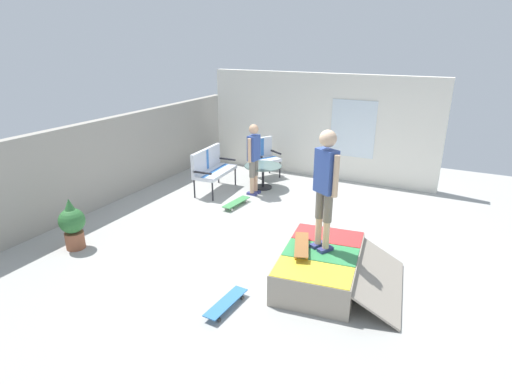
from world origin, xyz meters
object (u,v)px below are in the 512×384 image
(patio_bench, at_px, (211,166))
(patio_chair_near_house, at_px, (264,154))
(skateboard_by_bench, at_px, (236,202))
(person_skater, at_px, (325,181))
(person_watching, at_px, (254,154))
(patio_table, at_px, (263,172))
(potted_plant, at_px, (72,224))
(skateboard_on_ramp, at_px, (302,245))
(skateboard_spare, at_px, (226,303))
(skate_ramp, at_px, (322,266))

(patio_bench, distance_m, patio_chair_near_house, 1.70)
(patio_bench, distance_m, skateboard_by_bench, 1.29)
(person_skater, bearing_deg, person_watching, 42.86)
(patio_table, relative_size, potted_plant, 0.98)
(person_skater, distance_m, skateboard_on_ramp, 1.02)
(patio_bench, bearing_deg, person_watching, -75.35)
(patio_table, distance_m, person_skater, 4.28)
(patio_chair_near_house, xyz_separation_m, potted_plant, (-5.12, 1.15, -0.15))
(patio_table, distance_m, skateboard_on_ramp, 4.13)
(skateboard_by_bench, height_order, skateboard_spare, same)
(person_skater, height_order, skateboard_on_ramp, person_skater)
(skate_ramp, bearing_deg, potted_plant, 102.90)
(patio_chair_near_house, xyz_separation_m, skateboard_by_bench, (-2.18, -0.39, -0.53))
(skateboard_spare, xyz_separation_m, potted_plant, (0.29, 3.23, 0.38))
(person_watching, bearing_deg, patio_bench, 104.65)
(skate_ramp, relative_size, patio_chair_near_house, 1.93)
(patio_bench, relative_size, skateboard_on_ramp, 1.57)
(patio_chair_near_house, xyz_separation_m, person_skater, (-4.08, -2.95, 0.93))
(patio_chair_near_house, xyz_separation_m, person_watching, (-1.32, -0.38, 0.34))
(person_watching, distance_m, potted_plant, 4.13)
(patio_chair_near_house, height_order, person_watching, person_watching)
(patio_bench, distance_m, skateboard_spare, 4.72)
(person_skater, xyz_separation_m, skateboard_spare, (-1.33, 0.87, -1.46))
(skate_ramp, relative_size, skateboard_spare, 2.43)
(patio_table, relative_size, person_skater, 0.50)
(patio_chair_near_house, height_order, skateboard_spare, patio_chair_near_house)
(skate_ramp, bearing_deg, skateboard_spare, 143.22)
(patio_chair_near_house, bearing_deg, skateboard_spare, -159.06)
(patio_table, xyz_separation_m, skateboard_on_ramp, (-3.42, -2.31, 0.17))
(patio_bench, distance_m, patio_table, 1.27)
(patio_chair_near_house, distance_m, person_watching, 1.42)
(skateboard_by_bench, bearing_deg, patio_table, 0.08)
(skate_ramp, height_order, patio_bench, patio_bench)
(patio_chair_near_house, distance_m, person_skater, 5.12)
(patio_bench, height_order, patio_table, patio_bench)
(patio_bench, xyz_separation_m, patio_table, (0.74, -1.01, -0.21))
(skateboard_by_bench, distance_m, skateboard_on_ramp, 3.15)
(patio_bench, bearing_deg, patio_table, -53.95)
(skateboard_by_bench, bearing_deg, person_watching, 0.63)
(patio_table, xyz_separation_m, skateboard_spare, (-4.57, -1.68, -0.32))
(skateboard_on_ramp, bearing_deg, skateboard_spare, 151.59)
(person_skater, distance_m, skateboard_by_bench, 3.51)
(patio_chair_near_house, bearing_deg, skate_ramp, -144.25)
(patio_chair_near_house, distance_m, skateboard_spare, 5.82)
(patio_table, relative_size, skateboard_by_bench, 1.10)
(skateboard_by_bench, height_order, potted_plant, potted_plant)
(person_skater, height_order, skateboard_spare, person_skater)
(person_watching, distance_m, skateboard_on_ramp, 3.76)
(patio_chair_near_house, height_order, skateboard_by_bench, patio_chair_near_house)
(patio_table, xyz_separation_m, person_skater, (-3.24, -2.56, 1.14))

